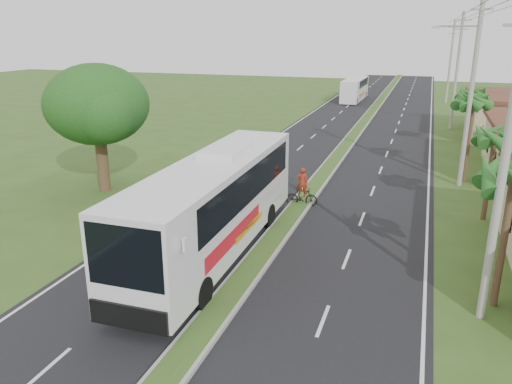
% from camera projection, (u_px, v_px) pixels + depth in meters
% --- Properties ---
extents(ground, '(180.00, 180.00, 0.00)m').
position_uv_depth(ground, '(226.00, 304.00, 17.74)').
color(ground, '#344D1C').
rests_on(ground, ground).
extents(road_asphalt, '(14.00, 160.00, 0.02)m').
position_uv_depth(road_asphalt, '(331.00, 166.00, 35.75)').
color(road_asphalt, black).
rests_on(road_asphalt, ground).
extents(median_strip, '(1.20, 160.00, 0.18)m').
position_uv_depth(median_strip, '(331.00, 165.00, 35.72)').
color(median_strip, gray).
rests_on(median_strip, ground).
extents(lane_edge_left, '(0.12, 160.00, 0.01)m').
position_uv_depth(lane_edge_left, '(243.00, 159.00, 37.80)').
color(lane_edge_left, silver).
rests_on(lane_edge_left, ground).
extents(lane_edge_right, '(0.12, 160.00, 0.01)m').
position_uv_depth(lane_edge_right, '(429.00, 174.00, 33.70)').
color(lane_edge_right, silver).
rests_on(lane_edge_right, ground).
extents(palm_verge_b, '(2.40, 2.40, 5.05)m').
position_uv_depth(palm_verge_b, '(495.00, 136.00, 24.32)').
color(palm_verge_b, '#473321').
rests_on(palm_verge_b, ground).
extents(palm_verge_c, '(2.40, 2.40, 5.85)m').
position_uv_depth(palm_verge_c, '(474.00, 101.00, 30.58)').
color(palm_verge_c, '#473321').
rests_on(palm_verge_c, ground).
extents(palm_verge_d, '(2.40, 2.40, 5.25)m').
position_uv_depth(palm_verge_d, '(471.00, 94.00, 38.70)').
color(palm_verge_d, '#473321').
rests_on(palm_verge_d, ground).
extents(shade_tree, '(6.30, 6.00, 7.54)m').
position_uv_depth(shade_tree, '(96.00, 107.00, 28.92)').
color(shade_tree, '#473321').
rests_on(shade_tree, ground).
extents(utility_pole_a, '(1.60, 0.28, 11.00)m').
position_uv_depth(utility_pole_a, '(506.00, 154.00, 15.19)').
color(utility_pole_a, gray).
rests_on(utility_pole_a, ground).
extents(utility_pole_b, '(3.20, 0.28, 12.00)m').
position_uv_depth(utility_pole_b, '(472.00, 84.00, 29.43)').
color(utility_pole_b, gray).
rests_on(utility_pole_b, ground).
extents(utility_pole_c, '(1.60, 0.28, 11.00)m').
position_uv_depth(utility_pole_c, '(457.00, 70.00, 47.61)').
color(utility_pole_c, gray).
rests_on(utility_pole_c, ground).
extents(utility_pole_d, '(1.60, 0.28, 10.50)m').
position_uv_depth(utility_pole_d, '(450.00, 61.00, 65.70)').
color(utility_pole_d, gray).
rests_on(utility_pole_d, ground).
extents(coach_bus_main, '(3.05, 13.76, 4.43)m').
position_uv_depth(coach_bus_main, '(215.00, 200.00, 21.06)').
color(coach_bus_main, silver).
rests_on(coach_bus_main, ground).
extents(coach_bus_far, '(2.44, 10.35, 3.00)m').
position_uv_depth(coach_bus_far, '(355.00, 88.00, 68.85)').
color(coach_bus_far, white).
rests_on(coach_bus_far, ground).
extents(motorcyclist, '(1.78, 0.67, 2.20)m').
position_uv_depth(motorcyclist, '(302.00, 192.00, 27.40)').
color(motorcyclist, black).
rests_on(motorcyclist, ground).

